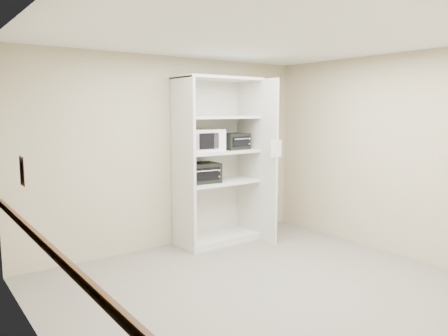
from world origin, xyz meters
TOP-DOWN VIEW (x-y plane):
  - floor at (0.00, 0.00)m, footprint 4.50×4.00m
  - ceiling at (0.00, 0.00)m, footprint 4.50×4.00m
  - wall_back at (0.00, 2.00)m, footprint 4.50×0.02m
  - wall_left at (-2.25, 0.00)m, footprint 0.02×4.00m
  - wall_right at (2.25, 0.00)m, footprint 0.02×4.00m
  - shelving_unit at (0.67, 1.70)m, footprint 1.24×0.92m
  - microwave at (0.40, 1.74)m, footprint 0.53×0.41m
  - toaster_oven_upper at (0.91, 1.69)m, footprint 0.45×0.36m
  - toaster_oven_lower at (0.32, 1.72)m, footprint 0.54×0.43m
  - paper_sign at (1.19, 1.07)m, footprint 0.19×0.02m
  - chair_rail at (-2.23, 0.00)m, footprint 0.04×3.98m
  - wall_poster at (-2.24, 0.65)m, footprint 0.01×0.19m

SIDE VIEW (x-z plane):
  - floor at x=0.00m, z-range -0.01..0.01m
  - chair_rail at x=-2.23m, z-range 0.86..0.94m
  - toaster_oven_lower at x=0.32m, z-range 0.92..1.20m
  - shelving_unit at x=0.67m, z-range -0.08..2.34m
  - wall_back at x=0.00m, z-range 0.00..2.70m
  - wall_left at x=-2.25m, z-range 0.00..2.70m
  - wall_right at x=2.25m, z-range 0.00..2.70m
  - paper_sign at x=1.19m, z-range 1.29..1.53m
  - wall_poster at x=-2.24m, z-range 1.28..1.55m
  - toaster_oven_upper at x=0.91m, z-range 1.37..1.61m
  - microwave at x=0.40m, z-range 1.37..1.68m
  - ceiling at x=0.00m, z-range 2.70..2.71m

